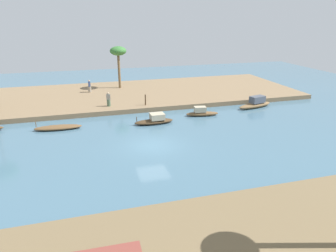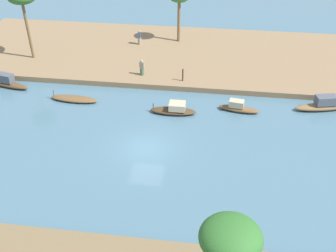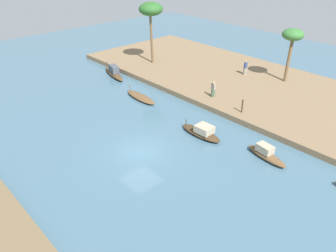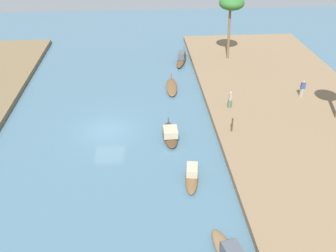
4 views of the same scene
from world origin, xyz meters
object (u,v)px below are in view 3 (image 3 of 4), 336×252
object	(u,v)px
mooring_post	(242,106)
sampan_with_red_awning	(266,154)
person_by_mooring	(213,90)
palm_tree_left_near	(293,37)
palm_tree_left_far	(151,10)
person_on_near_bank	(245,69)
sampan_midstream	(114,72)
sampan_downstream_large	(202,132)
sampan_with_tall_canopy	(141,97)

from	to	relation	value
mooring_post	sampan_with_red_awning	bearing A→B (deg)	142.71
person_by_mooring	mooring_post	distance (m)	3.99
person_by_mooring	palm_tree_left_near	xyz separation A→B (m)	(-2.45, -8.86, 4.05)
palm_tree_left_far	palm_tree_left_near	bearing A→B (deg)	-155.20
sampan_with_red_awning	person_by_mooring	size ratio (longest dim) A/B	2.26
person_on_near_bank	sampan_midstream	bearing A→B (deg)	-51.69
palm_tree_left_far	person_by_mooring	bearing A→B (deg)	168.98
sampan_downstream_large	mooring_post	distance (m)	5.00
sampan_downstream_large	mooring_post	size ratio (longest dim) A/B	3.22
person_on_near_bank	palm_tree_left_near	xyz separation A→B (m)	(-4.09, -1.60, 4.04)
sampan_midstream	person_by_mooring	distance (m)	12.61
sampan_with_tall_canopy	person_on_near_bank	bearing A→B (deg)	-103.00
sampan_midstream	person_on_near_bank	xyz separation A→B (m)	(-10.59, -10.27, 0.75)
sampan_with_red_awning	sampan_midstream	world-z (taller)	sampan_midstream
person_by_mooring	palm_tree_left_near	bearing A→B (deg)	-97.10
person_on_near_bank	person_by_mooring	bearing A→B (deg)	6.92
sampan_with_tall_canopy	sampan_downstream_large	xyz separation A→B (m)	(-8.91, 0.87, 0.17)
mooring_post	palm_tree_left_near	size ratio (longest dim) A/B	0.22
sampan_downstream_large	person_by_mooring	distance (m)	6.83
person_on_near_bank	sampan_with_red_awning	bearing A→B (deg)	36.20
sampan_with_red_awning	mooring_post	xyz separation A→B (m)	(5.09, -3.88, 0.75)
person_by_mooring	sampan_with_tall_canopy	bearing A→B (deg)	51.21
sampan_midstream	sampan_with_tall_canopy	xyz separation A→B (m)	(-7.09, 1.76, -0.22)
mooring_post	palm_tree_left_far	world-z (taller)	palm_tree_left_far
sampan_with_red_awning	person_on_near_bank	xyz separation A→B (m)	(10.66, -11.83, 0.81)
sampan_downstream_large	palm_tree_left_near	size ratio (longest dim) A/B	0.69
sampan_with_red_awning	person_on_near_bank	distance (m)	15.95
sampan_midstream	sampan_with_tall_canopy	size ratio (longest dim) A/B	1.16
sampan_downstream_large	palm_tree_left_near	world-z (taller)	palm_tree_left_near
sampan_midstream	sampan_with_tall_canopy	bearing A→B (deg)	179.95
sampan_downstream_large	mooring_post	xyz separation A→B (m)	(-0.16, -4.94, 0.74)
person_by_mooring	palm_tree_left_far	size ratio (longest dim) A/B	0.22
mooring_post	sampan_downstream_large	bearing A→B (deg)	88.14
sampan_midstream	mooring_post	xyz separation A→B (m)	(-16.16, -2.31, 0.69)
sampan_with_tall_canopy	person_on_near_bank	size ratio (longest dim) A/B	2.72
person_by_mooring	sampan_downstream_large	bearing A→B (deg)	132.14
person_by_mooring	palm_tree_left_far	xyz separation A→B (m)	(11.76, -2.29, 5.54)
palm_tree_left_near	palm_tree_left_far	size ratio (longest dim) A/B	0.78
sampan_with_red_awning	sampan_downstream_large	world-z (taller)	sampan_downstream_large
person_on_near_bank	palm_tree_left_near	bearing A→B (deg)	105.50
person_by_mooring	palm_tree_left_near	size ratio (longest dim) A/B	0.28
person_by_mooring	sampan_with_red_awning	bearing A→B (deg)	161.47
sampan_midstream	sampan_downstream_large	world-z (taller)	sampan_midstream
sampan_with_red_awning	palm_tree_left_far	xyz separation A→B (m)	(20.78, -6.86, 6.34)
sampan_with_red_awning	sampan_downstream_large	xyz separation A→B (m)	(5.25, 1.06, 0.01)
sampan_with_red_awning	person_by_mooring	distance (m)	10.15
sampan_downstream_large	palm_tree_left_far	bearing A→B (deg)	-27.87
sampan_with_red_awning	person_on_near_bank	bearing A→B (deg)	-39.22
sampan_with_red_awning	sampan_downstream_large	distance (m)	5.36
person_on_near_bank	palm_tree_left_near	distance (m)	5.97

